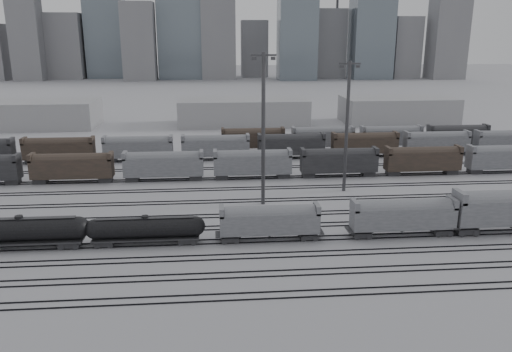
{
  "coord_description": "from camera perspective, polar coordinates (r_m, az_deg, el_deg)",
  "views": [
    {
      "loc": [
        0.67,
        -61.19,
        26.37
      ],
      "look_at": [
        7.56,
        19.15,
        4.0
      ],
      "focal_mm": 35.0,
      "sensor_mm": 36.0,
      "label": 1
    }
  ],
  "objects": [
    {
      "name": "light_mast_c",
      "position": [
        79.03,
        0.84,
        5.7
      ],
      "size": [
        3.89,
        0.62,
        24.34
      ],
      "color": "#3C3C3E",
      "rests_on": "ground"
    },
    {
      "name": "tank_car_b",
      "position": [
        67.34,
        -12.5,
        -5.89
      ],
      "size": [
        15.61,
        2.6,
        3.86
      ],
      "color": "black",
      "rests_on": "ground"
    },
    {
      "name": "ground",
      "position": [
        66.63,
        -5.13,
        -7.87
      ],
      "size": [
        900.0,
        900.0,
        0.0
      ],
      "primitive_type": "plane",
      "color": "silver",
      "rests_on": "ground"
    },
    {
      "name": "warehouse_right",
      "position": [
        168.57,
        15.88,
        7.29
      ],
      "size": [
        35.0,
        18.0,
        8.0
      ],
      "primitive_type": "cube",
      "color": "#AEAEB0",
      "rests_on": "ground"
    },
    {
      "name": "bg_string_mid",
      "position": [
        113.04,
        4.03,
        3.43
      ],
      "size": [
        151.0,
        3.0,
        5.6
      ],
      "color": "black",
      "rests_on": "ground"
    },
    {
      "name": "warehouse_mid",
      "position": [
        158.06,
        -1.48,
        7.36
      ],
      "size": [
        40.0,
        18.0,
        8.0
      ],
      "primitive_type": "cube",
      "color": "#AEAEB0",
      "rests_on": "ground"
    },
    {
      "name": "hopper_car_a",
      "position": [
        66.83,
        1.56,
        -5.01
      ],
      "size": [
        13.39,
        2.66,
        4.79
      ],
      "color": "black",
      "rests_on": "ground"
    },
    {
      "name": "tank_car_a",
      "position": [
        71.17,
        -25.31,
        -5.66
      ],
      "size": [
        17.44,
        2.91,
        4.31
      ],
      "color": "black",
      "rests_on": "ground"
    },
    {
      "name": "tracks",
      "position": [
        82.97,
        -5.12,
        -3.03
      ],
      "size": [
        220.0,
        71.5,
        0.16
      ],
      "color": "black",
      "rests_on": "ground"
    },
    {
      "name": "skyline",
      "position": [
        341.44,
        -3.34,
        16.88
      ],
      "size": [
        316.0,
        22.4,
        95.0
      ],
      "color": "gray",
      "rests_on": "ground"
    },
    {
      "name": "bg_string_far",
      "position": [
        124.51,
        11.47,
        4.28
      ],
      "size": [
        66.0,
        3.0,
        5.6
      ],
      "color": "#46362C",
      "rests_on": "ground"
    },
    {
      "name": "light_mast_d",
      "position": [
        87.85,
        10.36,
        5.86
      ],
      "size": [
        3.63,
        0.58,
        22.68
      ],
      "color": "#3C3C3E",
      "rests_on": "ground"
    },
    {
      "name": "hopper_car_b",
      "position": [
        71.11,
        16.47,
        -4.21
      ],
      "size": [
        14.31,
        2.84,
        5.12
      ],
      "color": "black",
      "rests_on": "ground"
    },
    {
      "name": "warehouse_left",
      "position": [
        169.04,
        -26.06,
        6.33
      ],
      "size": [
        50.0,
        18.0,
        8.0
      ],
      "primitive_type": "cube",
      "color": "#AEAEB0",
      "rests_on": "ground"
    },
    {
      "name": "bg_string_near",
      "position": [
        96.4,
        -0.39,
        1.35
      ],
      "size": [
        151.0,
        3.0,
        5.6
      ],
      "color": "gray",
      "rests_on": "ground"
    }
  ]
}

